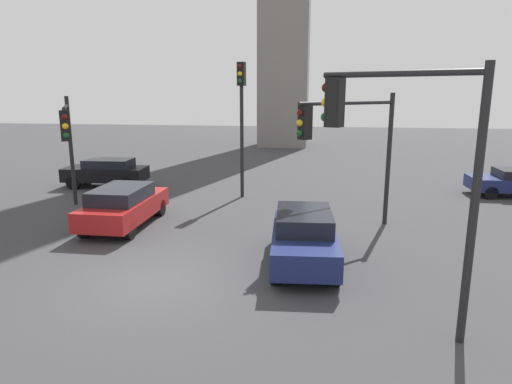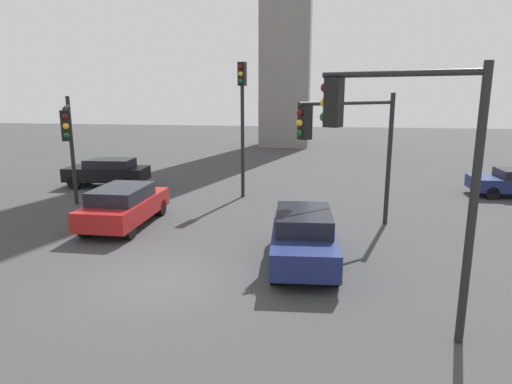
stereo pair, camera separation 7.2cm
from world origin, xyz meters
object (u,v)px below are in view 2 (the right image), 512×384
car_0 (124,205)px  car_1 (108,172)px  traffic_light_1 (69,133)px  traffic_light_4 (399,143)px  traffic_light_2 (349,135)px  car_2 (303,237)px  traffic_light_3 (242,106)px

car_0 → car_1: size_ratio=1.05×
traffic_light_1 → traffic_light_4: bearing=29.5°
traffic_light_2 → car_2: (-1.27, -2.90, -2.57)m
traffic_light_2 → traffic_light_1: bearing=-46.3°
car_0 → car_1: bearing=30.7°
traffic_light_3 → traffic_light_4: traffic_light_3 is taller
traffic_light_3 → car_1: traffic_light_3 is taller
car_1 → traffic_light_4: bearing=132.3°
traffic_light_2 → car_1: bearing=-70.4°
car_0 → car_2: (6.49, -2.64, 0.00)m
car_1 → car_0: bearing=117.8°
traffic_light_1 → traffic_light_4: traffic_light_4 is taller
traffic_light_2 → traffic_light_3: 6.59m
traffic_light_2 → car_1: size_ratio=1.14×
traffic_light_4 → car_0: 10.54m
traffic_light_2 → traffic_light_4: 5.94m
traffic_light_4 → car_0: bearing=-8.0°
traffic_light_1 → car_0: bearing=41.0°
traffic_light_1 → car_0: (2.40, -0.85, -2.44)m
traffic_light_3 → car_1: 7.96m
traffic_light_1 → traffic_light_2: (10.15, -0.59, 0.13)m
traffic_light_1 → traffic_light_4: size_ratio=0.87×
traffic_light_4 → car_1: (-12.18, 11.89, -2.98)m
traffic_light_2 → traffic_light_3: bearing=-90.7°
traffic_light_3 → car_2: 9.00m
traffic_light_2 → traffic_light_4: bearing=53.3°
traffic_light_4 → traffic_light_1: bearing=-5.1°
traffic_light_3 → traffic_light_4: bearing=33.7°
traffic_light_4 → car_1: bearing=-18.4°
traffic_light_2 → car_0: size_ratio=1.09×
traffic_light_2 → car_2: traffic_light_2 is taller
car_2 → traffic_light_3: bearing=-162.2°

